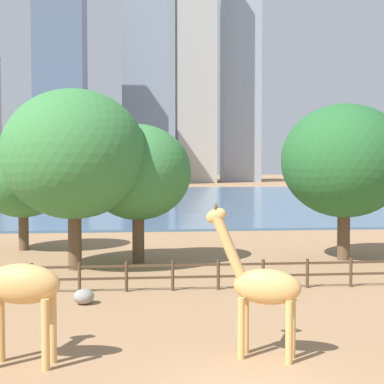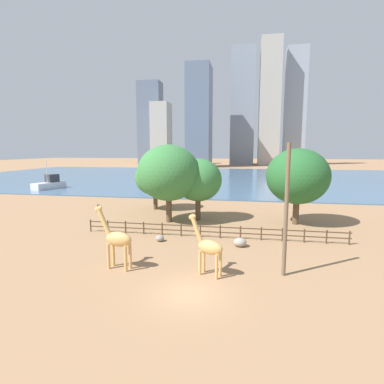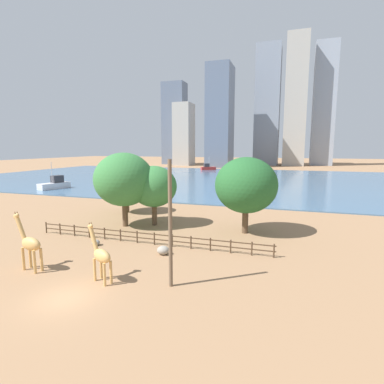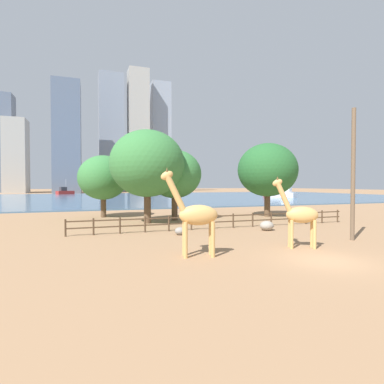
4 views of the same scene
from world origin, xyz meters
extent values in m
plane|color=#9E7551|center=(0.00, 80.00, 0.00)|extent=(400.00, 400.00, 0.00)
cube|color=#476B8C|center=(0.00, 77.00, 0.10)|extent=(180.00, 86.00, 0.20)
cylinder|color=tan|center=(0.25, 2.95, 0.87)|extent=(0.27, 0.27, 1.74)
cylinder|color=tan|center=(0.47, 3.44, 0.87)|extent=(0.27, 0.27, 1.74)
cylinder|color=tan|center=(1.48, 2.40, 0.87)|extent=(0.27, 0.27, 1.74)
cylinder|color=tan|center=(1.70, 2.89, 0.87)|extent=(0.27, 0.27, 1.74)
ellipsoid|color=tan|center=(0.97, 2.92, 2.04)|extent=(2.07, 1.49, 1.01)
cylinder|color=tan|center=(-0.04, 3.37, 3.12)|extent=(1.09, 0.71, 1.88)
ellipsoid|color=tan|center=(-0.39, 3.53, 4.00)|extent=(0.79, 0.58, 0.62)
cone|color=brown|center=(-0.42, 3.46, 4.29)|extent=(0.12, 0.12, 0.18)
cone|color=brown|center=(-0.35, 3.60, 4.29)|extent=(0.12, 0.12, 0.18)
cylinder|color=tan|center=(-6.53, 2.84, 0.95)|extent=(0.26, 0.26, 1.91)
cylinder|color=tan|center=(-6.42, 3.42, 0.95)|extent=(0.26, 0.26, 1.91)
cylinder|color=tan|center=(-5.08, 2.56, 0.95)|extent=(0.26, 0.26, 1.91)
cylinder|color=tan|center=(-4.97, 3.14, 0.95)|extent=(0.26, 0.26, 1.91)
ellipsoid|color=tan|center=(-5.75, 2.99, 2.24)|extent=(2.23, 1.22, 1.10)
cylinder|color=tan|center=(-6.97, 3.23, 3.41)|extent=(1.25, 0.56, 2.05)
ellipsoid|color=tan|center=(-7.41, 3.31, 4.36)|extent=(0.86, 0.49, 0.69)
cone|color=brown|center=(-7.43, 3.23, 4.69)|extent=(0.12, 0.12, 0.20)
cone|color=brown|center=(-7.40, 3.39, 4.69)|extent=(0.12, 0.12, 0.20)
cylinder|color=brown|center=(6.03, 3.89, 4.59)|extent=(0.28, 0.28, 9.18)
ellipsoid|color=gray|center=(-4.70, 9.93, 0.30)|extent=(0.81, 0.79, 0.59)
ellipsoid|color=gray|center=(2.90, 9.69, 0.40)|extent=(1.17, 1.07, 0.81)
cylinder|color=#4C3826|center=(-13.00, 12.00, 0.65)|extent=(0.14, 0.14, 1.30)
cylinder|color=#4C3826|center=(-11.01, 12.00, 0.65)|extent=(0.14, 0.14, 1.30)
cylinder|color=#4C3826|center=(-9.02, 12.00, 0.65)|extent=(0.14, 0.14, 1.30)
cylinder|color=#4C3826|center=(-7.04, 12.00, 0.65)|extent=(0.14, 0.14, 1.30)
cylinder|color=#4C3826|center=(-5.05, 12.00, 0.65)|extent=(0.14, 0.14, 1.30)
cylinder|color=#4C3826|center=(-3.06, 12.00, 0.65)|extent=(0.14, 0.14, 1.30)
cylinder|color=#4C3826|center=(-1.07, 12.00, 0.65)|extent=(0.14, 0.14, 1.30)
cylinder|color=#4C3826|center=(0.91, 12.00, 0.65)|extent=(0.14, 0.14, 1.30)
cylinder|color=#4C3826|center=(2.90, 12.00, 0.65)|extent=(0.14, 0.14, 1.30)
cylinder|color=#4C3826|center=(4.89, 12.00, 0.65)|extent=(0.14, 0.14, 1.30)
cylinder|color=#4C3826|center=(6.88, 12.00, 0.65)|extent=(0.14, 0.14, 1.30)
cylinder|color=#4C3826|center=(8.86, 12.00, 0.65)|extent=(0.14, 0.14, 1.30)
cylinder|color=#4C3826|center=(10.85, 12.00, 0.65)|extent=(0.14, 0.14, 1.30)
cylinder|color=#4C3826|center=(12.84, 12.00, 0.65)|extent=(0.14, 0.14, 1.30)
cube|color=#4C3826|center=(0.00, 12.00, 1.10)|extent=(26.10, 0.08, 0.10)
cube|color=#4C3826|center=(0.00, 12.00, 0.59)|extent=(26.10, 0.08, 0.10)
cylinder|color=brown|center=(-2.49, 19.32, 1.34)|extent=(0.66, 0.66, 2.69)
ellipsoid|color=#387A3D|center=(-2.49, 19.32, 5.03)|extent=(5.85, 5.85, 5.27)
cylinder|color=brown|center=(-5.78, 17.64, 1.51)|extent=(0.70, 0.70, 3.01)
ellipsoid|color=#387A3D|center=(-5.78, 17.64, 5.99)|extent=(7.44, 7.44, 6.70)
cylinder|color=brown|center=(-9.70, 24.86, 1.19)|extent=(0.62, 0.62, 2.38)
ellipsoid|color=#387A3D|center=(-9.70, 24.86, 4.72)|extent=(5.83, 5.83, 5.25)
cylinder|color=brown|center=(9.19, 19.25, 1.40)|extent=(0.71, 0.71, 2.80)
ellipsoid|color=#26602D|center=(9.19, 19.25, 5.66)|extent=(7.17, 7.17, 6.45)
cube|color=silver|center=(-39.18, 41.76, 0.91)|extent=(4.48, 7.51, 1.42)
cube|color=#333338|center=(-38.92, 42.61, 2.47)|extent=(2.36, 2.93, 1.70)
cylinder|color=silver|center=(-39.28, 41.42, 4.09)|extent=(0.15, 0.15, 4.96)
cube|color=#B22D28|center=(-19.82, 111.26, 0.84)|extent=(6.61, 5.39, 1.28)
cube|color=#333338|center=(-20.49, 110.83, 2.24)|extent=(2.76, 2.53, 1.53)
cylinder|color=silver|center=(-19.55, 111.44, 3.71)|extent=(0.17, 0.17, 4.47)
cube|color=slate|center=(-51.73, 153.23, 23.50)|extent=(12.98, 10.04, 47.01)
cube|color=#939EAD|center=(30.15, 166.51, 32.64)|extent=(11.35, 9.46, 65.29)
cube|color=#ADA89E|center=(-42.63, 143.75, 16.88)|extent=(9.40, 11.82, 33.76)
cube|color=#ADA89E|center=(15.41, 158.09, 34.11)|extent=(11.14, 10.89, 68.21)
cube|color=slate|center=(-20.38, 135.25, 24.96)|extent=(11.71, 15.81, 49.91)
cube|color=gray|center=(0.69, 162.08, 32.33)|extent=(13.14, 15.55, 64.66)
camera|label=1|loc=(-2.74, -13.11, 5.48)|focal=55.00mm
camera|label=2|loc=(3.25, -16.86, 8.72)|focal=28.00mm
camera|label=3|loc=(13.83, -15.10, 9.98)|focal=28.00mm
camera|label=4|loc=(-11.33, -12.08, 3.88)|focal=28.00mm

